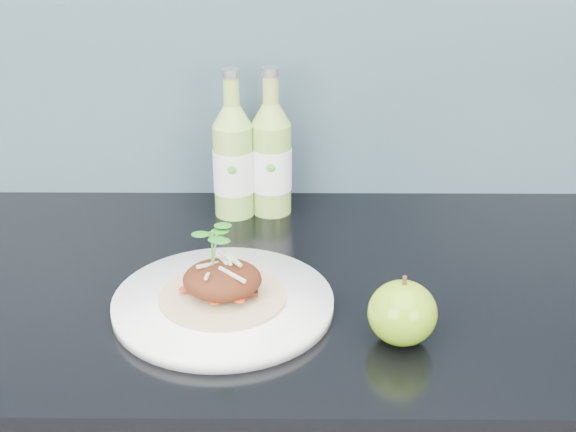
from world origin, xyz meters
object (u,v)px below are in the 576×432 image
cider_bottle_right (271,159)px  dinner_plate (223,303)px  green_apple (402,313)px  cider_bottle_left (233,161)px

cider_bottle_right → dinner_plate: bearing=-83.5°
green_apple → cider_bottle_left: (-0.22, 0.35, 0.05)m
dinner_plate → green_apple: bearing=-18.0°
dinner_plate → green_apple: green_apple is taller
cider_bottle_left → dinner_plate: bearing=-105.5°
cider_bottle_left → green_apple: bearing=-75.0°
dinner_plate → green_apple: size_ratio=4.07×
cider_bottle_left → cider_bottle_right: same height
dinner_plate → green_apple: (0.21, -0.07, 0.03)m
dinner_plate → cider_bottle_left: size_ratio=1.51×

